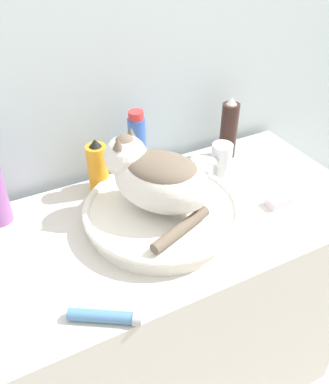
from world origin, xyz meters
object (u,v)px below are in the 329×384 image
Objects in this scene: cat at (156,176)px; soap_bar at (279,201)px; faucet at (219,160)px; hairspray_can_black at (229,129)px; spray_bottle_trigger at (98,168)px; cream_tube at (106,316)px; shampoo_bottle_tall at (138,149)px.

cat is 4.77× the size of soap_bar.
faucet is at bearing -110.04° from cat.
hairspray_can_black is (0.11, 0.12, 0.02)m from faucet.
cat reaches higher than soap_bar.
soap_bar is at bearing -34.31° from spray_bottle_trigger.
cream_tube is (-0.47, -0.31, -0.07)m from faucet.
faucet is at bearing -20.03° from spray_bottle_trigger.
cream_tube is at bearing 13.69° from faucet.
shampoo_bottle_tall is 3.41× the size of soap_bar.
faucet is 1.11× the size of cream_tube.
shampoo_bottle_tall is (0.12, -0.00, 0.03)m from spray_bottle_trigger.
hairspray_can_black reaches higher than cream_tube.
cat is 0.37m from soap_bar.
cream_tube is 2.16× the size of soap_bar.
shampoo_bottle_tall is at bearing -45.94° from cat.
faucet is 0.57m from cream_tube.
soap_bar is at bearing 13.91° from cream_tube.
shampoo_bottle_tall reaches higher than cream_tube.
hairspray_can_black is 0.30m from soap_bar.
hairspray_can_black is at bearing 36.14° from cream_tube.
cream_tube is at bearing -166.09° from soap_bar.
cat is at bearing -64.10° from spray_bottle_trigger.
hairspray_can_black is at bearing -0.00° from spray_bottle_trigger.
cat is 1.56× the size of hairspray_can_black.
faucet is (0.24, 0.07, -0.06)m from cat.
faucet reaches higher than cream_tube.
spray_bottle_trigger reaches higher than faucet.
cat is 0.25m from faucet.
cream_tube is 0.58m from soap_bar.
spray_bottle_trigger is 0.85× the size of hairspray_can_black.
hairspray_can_black is (0.44, -0.00, 0.02)m from spray_bottle_trigger.
shampoo_bottle_tall reaches higher than soap_bar.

